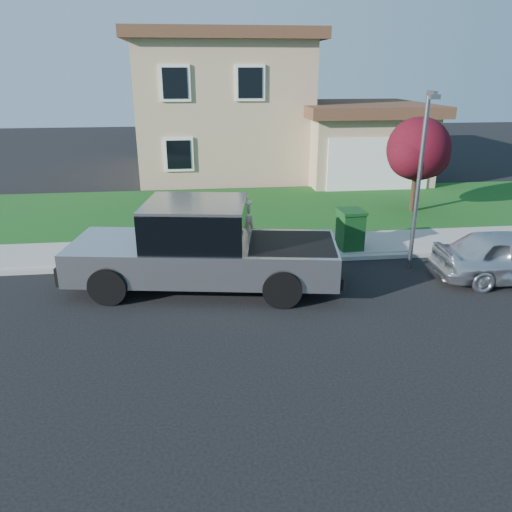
{
  "coord_description": "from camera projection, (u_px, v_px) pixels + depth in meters",
  "views": [
    {
      "loc": [
        -1.42,
        -10.13,
        5.14
      ],
      "look_at": [
        -0.18,
        0.32,
        1.2
      ],
      "focal_mm": 35.0,
      "sensor_mm": 36.0,
      "label": 1
    }
  ],
  "objects": [
    {
      "name": "pickup_truck",
      "position": [
        203.0,
        248.0,
        12.24
      ],
      "size": [
        6.92,
        3.26,
        2.19
      ],
      "rotation": [
        0.0,
        0.0,
        -0.16
      ],
      "color": "black",
      "rests_on": "ground"
    },
    {
      "name": "woman",
      "position": [
        244.0,
        233.0,
        13.74
      ],
      "size": [
        0.69,
        0.5,
        1.94
      ],
      "rotation": [
        0.0,
        0.0,
        3.26
      ],
      "color": "tan",
      "rests_on": "ground"
    },
    {
      "name": "house",
      "position": [
        248.0,
        110.0,
        25.64
      ],
      "size": [
        14.0,
        11.3,
        6.85
      ],
      "color": "tan",
      "rests_on": "ground"
    },
    {
      "name": "street_lamp",
      "position": [
        420.0,
        172.0,
        12.86
      ],
      "size": [
        0.25,
        0.61,
        4.66
      ],
      "rotation": [
        0.0,
        0.0,
        -0.13
      ],
      "color": "slate",
      "rests_on": "ground"
    },
    {
      "name": "sedan",
      "position": [
        512.0,
        256.0,
        12.74
      ],
      "size": [
        3.99,
        1.78,
        1.33
      ],
      "primitive_type": "imported",
      "rotation": [
        0.0,
        0.0,
        1.52
      ],
      "color": "silver",
      "rests_on": "ground"
    },
    {
      "name": "ornamental_tree",
      "position": [
        419.0,
        152.0,
        18.18
      ],
      "size": [
        2.53,
        2.29,
        3.48
      ],
      "color": "black",
      "rests_on": "lawn"
    },
    {
      "name": "ground",
      "position": [
        265.0,
        310.0,
        11.38
      ],
      "size": [
        80.0,
        80.0,
        0.0
      ],
      "primitive_type": "plane",
      "color": "black",
      "rests_on": "ground"
    },
    {
      "name": "trash_bin",
      "position": [
        350.0,
        229.0,
        14.68
      ],
      "size": [
        0.76,
        0.86,
        1.16
      ],
      "rotation": [
        0.0,
        0.0,
        0.07
      ],
      "color": "#103C16",
      "rests_on": "sidewalk"
    },
    {
      "name": "curb",
      "position": [
        287.0,
        260.0,
        14.16
      ],
      "size": [
        40.0,
        0.2,
        0.12
      ],
      "primitive_type": "cube",
      "color": "gray",
      "rests_on": "ground"
    },
    {
      "name": "lawn",
      "position": [
        261.0,
        209.0,
        19.37
      ],
      "size": [
        40.0,
        7.0,
        0.1
      ],
      "primitive_type": "cube",
      "color": "#154A18",
      "rests_on": "ground"
    },
    {
      "name": "sidewalk",
      "position": [
        280.0,
        247.0,
        15.18
      ],
      "size": [
        40.0,
        2.0,
        0.15
      ],
      "primitive_type": "cube",
      "color": "gray",
      "rests_on": "ground"
    }
  ]
}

